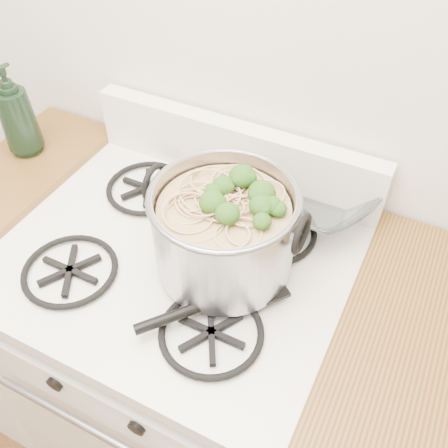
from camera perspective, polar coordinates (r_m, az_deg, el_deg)
gas_range at (r=1.49m, az=-4.40°, el=-15.40°), size 0.76×0.66×0.92m
counter_left at (r=1.69m, az=-19.50°, el=-7.35°), size 0.25×0.65×0.92m
stock_pot at (r=0.99m, az=-0.00°, el=-0.76°), size 0.33×0.30×0.20m
spatula at (r=1.01m, az=3.74°, el=-7.05°), size 0.42×0.42×0.02m
glass_bowl at (r=1.20m, az=10.17°, el=3.08°), size 0.15×0.15×0.03m
bottle at (r=1.39m, az=-22.74°, el=11.84°), size 0.12×0.12×0.25m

